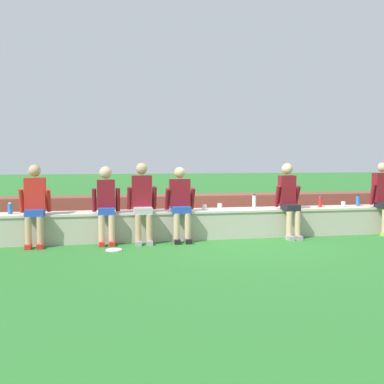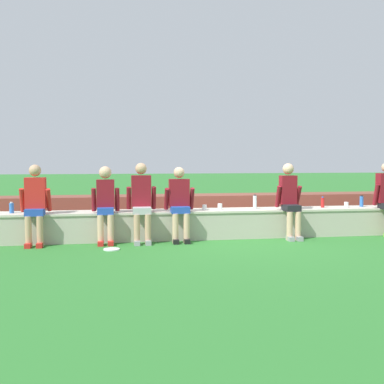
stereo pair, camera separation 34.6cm
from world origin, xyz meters
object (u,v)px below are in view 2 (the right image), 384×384
(person_center, at_px, (142,200))
(person_far_right, at_px, (290,198))
(plastic_cup_middle, at_px, (220,207))
(frisbee, at_px, (112,249))
(person_left_of_center, at_px, (106,202))
(person_right_of_center, at_px, (180,201))
(water_bottle_mid_right, at_px, (362,201))
(water_bottle_center_gap, at_px, (323,202))
(water_bottle_mid_left, at_px, (12,208))
(person_far_left, at_px, (35,202))
(plastic_cup_left_end, at_px, (204,207))
(plastic_cup_right_end, at_px, (346,205))
(water_bottle_near_left, at_px, (255,202))

(person_center, distance_m, person_far_right, 2.82)
(plastic_cup_middle, xyz_separation_m, frisbee, (-2.05, -0.89, -0.59))
(person_center, distance_m, plastic_cup_middle, 1.55)
(person_left_of_center, relative_size, person_center, 0.96)
(person_right_of_center, bearing_deg, water_bottle_mid_right, 5.47)
(water_bottle_center_gap, distance_m, plastic_cup_middle, 2.13)
(person_left_of_center, height_order, water_bottle_mid_left, person_left_of_center)
(person_right_of_center, distance_m, water_bottle_center_gap, 2.97)
(person_far_left, height_order, plastic_cup_middle, person_far_left)
(person_center, bearing_deg, person_left_of_center, -179.53)
(person_far_left, xyz_separation_m, plastic_cup_left_end, (3.07, 0.28, -0.17))
(water_bottle_mid_right, xyz_separation_m, plastic_cup_left_end, (-3.29, -0.09, -0.06))
(person_far_left, relative_size, person_left_of_center, 1.02)
(water_bottle_mid_left, relative_size, plastic_cup_middle, 1.70)
(person_left_of_center, xyz_separation_m, water_bottle_mid_left, (-1.68, 0.29, -0.12))
(person_far_left, distance_m, water_bottle_mid_right, 6.36)
(water_bottle_mid_left, relative_size, plastic_cup_left_end, 2.01)
(person_far_left, height_order, person_center, person_center)
(person_right_of_center, distance_m, water_bottle_mid_left, 3.04)
(person_right_of_center, height_order, plastic_cup_left_end, person_right_of_center)
(water_bottle_mid_right, bearing_deg, water_bottle_center_gap, -179.23)
(water_bottle_center_gap, relative_size, plastic_cup_right_end, 2.03)
(person_far_left, xyz_separation_m, plastic_cup_right_end, (5.99, 0.30, -0.17))
(person_far_left, relative_size, plastic_cup_left_end, 14.01)
(person_left_of_center, bearing_deg, person_far_left, -178.83)
(water_bottle_center_gap, distance_m, water_bottle_mid_left, 5.97)
(person_left_of_center, bearing_deg, plastic_cup_middle, 6.65)
(person_left_of_center, xyz_separation_m, plastic_cup_right_end, (4.78, 0.27, -0.16))
(water_bottle_center_gap, height_order, plastic_cup_middle, water_bottle_center_gap)
(person_center, distance_m, frisbee, 1.13)
(water_bottle_center_gap, xyz_separation_m, plastic_cup_middle, (-2.13, -0.08, -0.04))
(person_right_of_center, bearing_deg, water_bottle_center_gap, 6.82)
(person_far_right, xyz_separation_m, water_bottle_mid_left, (-5.14, 0.31, -0.13))
(person_far_left, bearing_deg, water_bottle_center_gap, 3.67)
(person_right_of_center, bearing_deg, person_left_of_center, 178.95)
(water_bottle_mid_left, relative_size, frisbee, 0.74)
(person_far_right, relative_size, frisbee, 5.22)
(plastic_cup_left_end, bearing_deg, person_right_of_center, -151.70)
(person_center, distance_m, water_bottle_mid_right, 4.51)
(water_bottle_mid_right, distance_m, plastic_cup_left_end, 3.29)
(water_bottle_center_gap, bearing_deg, person_left_of_center, -175.63)
(water_bottle_mid_left, distance_m, frisbee, 2.11)
(person_left_of_center, xyz_separation_m, person_far_right, (3.46, -0.02, 0.01))
(water_bottle_mid_left, distance_m, plastic_cup_middle, 3.84)
(person_center, bearing_deg, frisbee, -129.95)
(water_bottle_center_gap, xyz_separation_m, water_bottle_mid_left, (-5.97, -0.03, -0.01))
(water_bottle_near_left, bearing_deg, person_far_right, -28.08)
(water_bottle_near_left, xyz_separation_m, plastic_cup_middle, (-0.71, -0.05, -0.07))
(person_right_of_center, bearing_deg, frisbee, -153.67)
(water_bottle_mid_right, height_order, frisbee, water_bottle_mid_right)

